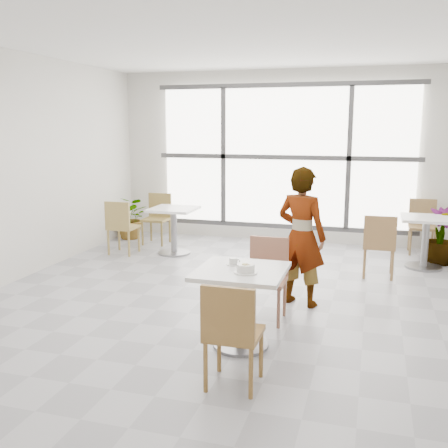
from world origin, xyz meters
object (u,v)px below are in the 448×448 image
(plant_right, at_px, (441,236))
(oatmeal_bowl, at_px, (246,268))
(bg_chair_right_near, at_px, (379,242))
(plant_left, at_px, (131,218))
(person, at_px, (301,237))
(bg_chair_right_far, at_px, (422,222))
(chair_near, at_px, (231,329))
(bg_table_left, at_px, (174,224))
(bg_table_right, at_px, (426,235))
(bg_chair_left_far, at_px, (158,215))
(chair_far, at_px, (267,273))
(bg_chair_left_near, at_px, (121,224))
(coffee_cup, at_px, (234,262))
(main_table, at_px, (241,293))

(plant_right, bearing_deg, oatmeal_bowl, -118.37)
(bg_chair_right_near, height_order, plant_left, bg_chair_right_near)
(person, height_order, plant_left, person)
(person, bearing_deg, bg_chair_right_far, -98.82)
(oatmeal_bowl, bearing_deg, chair_near, -85.00)
(bg_table_left, relative_size, bg_table_right, 1.00)
(person, distance_m, bg_chair_right_near, 1.63)
(bg_table_right, bearing_deg, person, -126.35)
(bg_table_right, height_order, bg_chair_left_far, bg_chair_left_far)
(chair_near, bearing_deg, bg_chair_left_far, -60.34)
(chair_near, distance_m, chair_far, 1.60)
(chair_near, relative_size, plant_right, 1.04)
(chair_near, height_order, chair_far, same)
(bg_chair_left_near, bearing_deg, plant_left, -71.39)
(oatmeal_bowl, bearing_deg, chair_far, 89.46)
(oatmeal_bowl, bearing_deg, plant_left, 127.68)
(person, height_order, bg_chair_right_near, person)
(chair_far, relative_size, bg_chair_left_near, 1.00)
(coffee_cup, height_order, bg_chair_right_far, bg_chair_right_far)
(chair_near, relative_size, bg_chair_left_near, 1.00)
(chair_near, xyz_separation_m, bg_table_left, (-2.06, 3.95, -0.01))
(person, height_order, bg_chair_left_far, person)
(main_table, height_order, bg_chair_left_far, bg_chair_left_far)
(bg_table_left, bearing_deg, main_table, -58.51)
(coffee_cup, bearing_deg, chair_near, -75.62)
(bg_table_right, distance_m, bg_chair_left_near, 4.63)
(oatmeal_bowl, bearing_deg, person, 78.41)
(main_table, bearing_deg, chair_far, 84.41)
(coffee_cup, distance_m, plant_left, 4.91)
(bg_chair_left_near, distance_m, bg_chair_right_far, 4.86)
(bg_table_left, distance_m, plant_left, 1.45)
(chair_near, distance_m, bg_table_right, 4.54)
(chair_far, distance_m, bg_table_left, 3.09)
(coffee_cup, relative_size, bg_chair_left_near, 0.18)
(bg_table_left, bearing_deg, bg_chair_right_near, -8.56)
(oatmeal_bowl, xyz_separation_m, plant_right, (2.05, 3.80, -0.37))
(chair_far, xyz_separation_m, bg_chair_left_near, (-2.80, 2.06, 0.00))
(person, distance_m, bg_chair_left_far, 3.81)
(main_table, height_order, bg_chair_right_near, bg_chair_right_near)
(chair_far, bearing_deg, bg_chair_right_near, 58.37)
(bg_table_right, distance_m, bg_chair_right_near, 0.96)
(plant_left, bearing_deg, bg_table_right, -7.01)
(main_table, xyz_separation_m, plant_right, (2.12, 3.69, -0.10))
(bg_chair_left_far, height_order, bg_chair_right_near, same)
(bg_chair_left_far, bearing_deg, main_table, -56.80)
(bg_chair_left_far, distance_m, plant_right, 4.62)
(bg_table_right, xyz_separation_m, bg_chair_left_near, (-4.60, -0.53, 0.01))
(bg_chair_left_near, height_order, plant_right, bg_chair_left_near)
(chair_near, height_order, bg_chair_left_near, same)
(person, xyz_separation_m, bg_chair_left_near, (-3.08, 1.53, -0.30))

